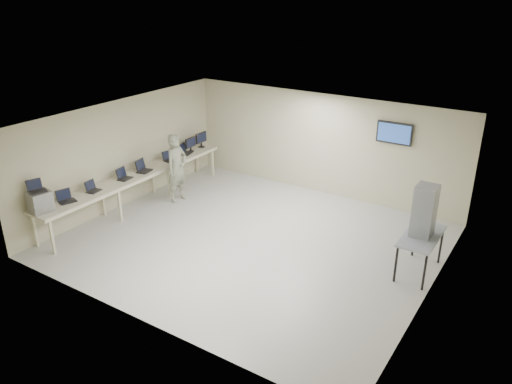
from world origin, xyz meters
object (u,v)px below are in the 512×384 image
Objects in this scene: soldier at (177,168)px; side_table at (421,238)px; workbench at (136,177)px; equipment_box at (40,202)px.

side_table is (6.54, -0.12, -0.15)m from soldier.
workbench is 12.94× the size of equipment_box.
soldier is 1.31× the size of side_table.
workbench is at bearing 98.52° from equipment_box.
side_table is (7.19, 0.75, -0.05)m from workbench.
workbench is 4.25× the size of side_table.
soldier reaches higher than side_table.
side_table is at bearing 35.56° from equipment_box.
equipment_box is at bearing -154.26° from side_table.
equipment_box is 8.06m from side_table.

